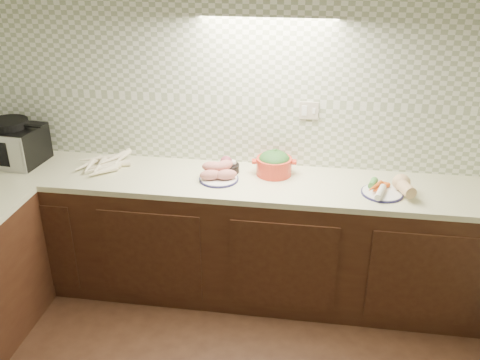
# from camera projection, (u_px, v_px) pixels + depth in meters

# --- Properties ---
(room) EXTENTS (3.60, 3.60, 2.60)m
(room) POSITION_uv_depth(u_px,v_px,m) (148.00, 173.00, 1.98)
(room) COLOR black
(room) RESTS_ON ground
(counter) EXTENTS (3.60, 3.60, 0.90)m
(counter) POSITION_uv_depth(u_px,v_px,m) (87.00, 297.00, 3.19)
(counter) COLOR black
(counter) RESTS_ON ground
(toaster_oven) EXTENTS (0.47, 0.38, 0.32)m
(toaster_oven) POSITION_uv_depth(u_px,v_px,m) (10.00, 143.00, 3.83)
(toaster_oven) COLOR black
(toaster_oven) RESTS_ON counter
(parsnip_pile) EXTENTS (0.40, 0.36, 0.08)m
(parsnip_pile) POSITION_uv_depth(u_px,v_px,m) (102.00, 165.00, 3.76)
(parsnip_pile) COLOR #F6EFC4
(parsnip_pile) RESTS_ON counter
(sweet_potato_plate) EXTENTS (0.27, 0.27, 0.12)m
(sweet_potato_plate) POSITION_uv_depth(u_px,v_px,m) (218.00, 173.00, 3.61)
(sweet_potato_plate) COLOR #1B1846
(sweet_potato_plate) RESTS_ON counter
(onion_bowl) EXTENTS (0.15, 0.15, 0.12)m
(onion_bowl) POSITION_uv_depth(u_px,v_px,m) (228.00, 166.00, 3.72)
(onion_bowl) COLOR black
(onion_bowl) RESTS_ON counter
(dutch_oven) EXTENTS (0.31, 0.27, 0.17)m
(dutch_oven) POSITION_uv_depth(u_px,v_px,m) (274.00, 163.00, 3.67)
(dutch_oven) COLOR red
(dutch_oven) RESTS_ON counter
(veg_plate) EXTENTS (0.33, 0.32, 0.12)m
(veg_plate) POSITION_uv_depth(u_px,v_px,m) (391.00, 187.00, 3.43)
(veg_plate) COLOR #1B1846
(veg_plate) RESTS_ON counter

